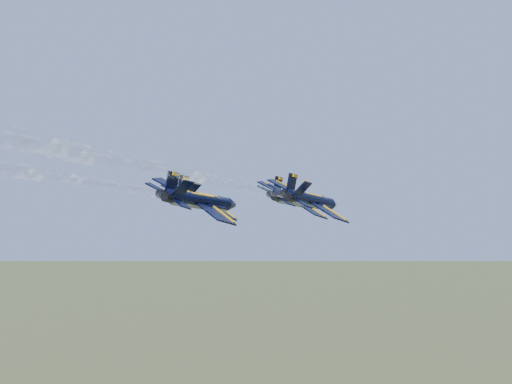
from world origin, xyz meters
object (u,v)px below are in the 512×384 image
(jet_left, at_px, (206,200))
(jet_slot, at_px, (200,201))
(jet_right, at_px, (311,200))
(jet_lead, at_px, (295,199))

(jet_left, relative_size, jet_slot, 1.00)
(jet_left, height_order, jet_slot, same)
(jet_right, bearing_deg, jet_lead, 125.96)
(jet_lead, relative_size, jet_left, 1.00)
(jet_lead, bearing_deg, jet_left, -126.23)
(jet_left, height_order, jet_right, same)
(jet_lead, bearing_deg, jet_slot, -89.94)
(jet_left, relative_size, jet_right, 1.00)
(jet_slot, bearing_deg, jet_right, 57.79)
(jet_right, distance_m, jet_slot, 14.86)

